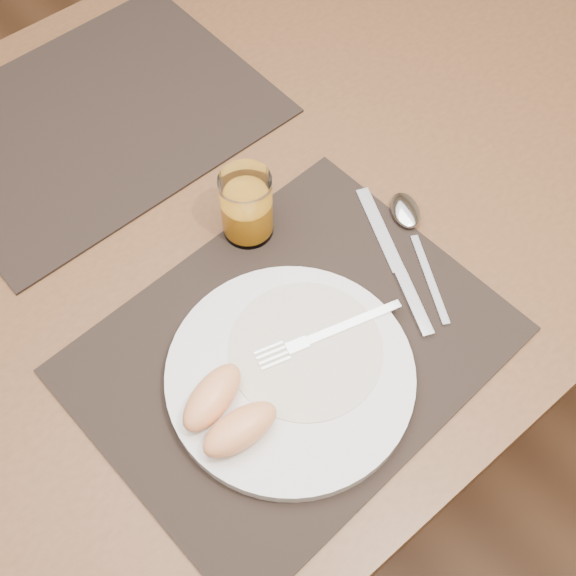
{
  "coord_description": "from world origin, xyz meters",
  "views": [
    {
      "loc": [
        -0.26,
        -0.49,
        1.48
      ],
      "look_at": [
        0.01,
        -0.16,
        0.77
      ],
      "focal_mm": 45.0,
      "sensor_mm": 36.0,
      "label": 1
    }
  ],
  "objects_px": {
    "placemat_near": "(291,350)",
    "spoon": "(409,220)",
    "placemat_far": "(96,119)",
    "plate": "(290,375)",
    "table": "(204,252)",
    "fork": "(317,337)",
    "knife": "(399,271)",
    "juice_glass": "(247,208)"
  },
  "relations": [
    {
      "from": "table",
      "to": "juice_glass",
      "type": "bearing_deg",
      "value": -59.86
    },
    {
      "from": "table",
      "to": "placemat_near",
      "type": "distance_m",
      "value": 0.24
    },
    {
      "from": "table",
      "to": "plate",
      "type": "bearing_deg",
      "value": -102.28
    },
    {
      "from": "placemat_far",
      "to": "plate",
      "type": "height_order",
      "value": "plate"
    },
    {
      "from": "placemat_near",
      "to": "placemat_far",
      "type": "height_order",
      "value": "same"
    },
    {
      "from": "table",
      "to": "fork",
      "type": "bearing_deg",
      "value": -91.18
    },
    {
      "from": "placemat_near",
      "to": "spoon",
      "type": "bearing_deg",
      "value": 10.21
    },
    {
      "from": "table",
      "to": "juice_glass",
      "type": "xyz_separation_m",
      "value": [
        0.03,
        -0.06,
        0.13
      ]
    },
    {
      "from": "placemat_near",
      "to": "placemat_far",
      "type": "bearing_deg",
      "value": 87.44
    },
    {
      "from": "plate",
      "to": "spoon",
      "type": "relative_size",
      "value": 1.51
    },
    {
      "from": "spoon",
      "to": "fork",
      "type": "bearing_deg",
      "value": -164.63
    },
    {
      "from": "spoon",
      "to": "placemat_far",
      "type": "bearing_deg",
      "value": 116.95
    },
    {
      "from": "fork",
      "to": "knife",
      "type": "bearing_deg",
      "value": 4.05
    },
    {
      "from": "table",
      "to": "spoon",
      "type": "distance_m",
      "value": 0.28
    },
    {
      "from": "table",
      "to": "spoon",
      "type": "height_order",
      "value": "spoon"
    },
    {
      "from": "plate",
      "to": "juice_glass",
      "type": "xyz_separation_m",
      "value": [
        0.09,
        0.19,
        0.03
      ]
    },
    {
      "from": "table",
      "to": "fork",
      "type": "distance_m",
      "value": 0.26
    },
    {
      "from": "juice_glass",
      "to": "knife",
      "type": "bearing_deg",
      "value": -59.15
    },
    {
      "from": "fork",
      "to": "knife",
      "type": "distance_m",
      "value": 0.14
    },
    {
      "from": "placemat_far",
      "to": "knife",
      "type": "bearing_deg",
      "value": -72.13
    },
    {
      "from": "placemat_near",
      "to": "knife",
      "type": "distance_m",
      "value": 0.16
    },
    {
      "from": "fork",
      "to": "juice_glass",
      "type": "bearing_deg",
      "value": 77.13
    },
    {
      "from": "knife",
      "to": "juice_glass",
      "type": "bearing_deg",
      "value": 120.85
    },
    {
      "from": "placemat_near",
      "to": "spoon",
      "type": "xyz_separation_m",
      "value": [
        0.22,
        0.04,
        0.01
      ]
    },
    {
      "from": "plate",
      "to": "juice_glass",
      "type": "relative_size",
      "value": 2.87
    },
    {
      "from": "placemat_near",
      "to": "placemat_far",
      "type": "distance_m",
      "value": 0.44
    },
    {
      "from": "fork",
      "to": "juice_glass",
      "type": "distance_m",
      "value": 0.18
    },
    {
      "from": "fork",
      "to": "plate",
      "type": "bearing_deg",
      "value": -166.05
    },
    {
      "from": "placemat_near",
      "to": "plate",
      "type": "xyz_separation_m",
      "value": [
        -0.02,
        -0.03,
        0.01
      ]
    },
    {
      "from": "table",
      "to": "plate",
      "type": "height_order",
      "value": "plate"
    },
    {
      "from": "plate",
      "to": "knife",
      "type": "relative_size",
      "value": 1.3
    },
    {
      "from": "placemat_far",
      "to": "spoon",
      "type": "bearing_deg",
      "value": -63.05
    },
    {
      "from": "knife",
      "to": "juice_glass",
      "type": "relative_size",
      "value": 2.21
    },
    {
      "from": "table",
      "to": "fork",
      "type": "height_order",
      "value": "fork"
    },
    {
      "from": "juice_glass",
      "to": "placemat_far",
      "type": "bearing_deg",
      "value": 99.16
    },
    {
      "from": "placemat_near",
      "to": "fork",
      "type": "relative_size",
      "value": 2.6
    },
    {
      "from": "juice_glass",
      "to": "fork",
      "type": "bearing_deg",
      "value": -102.87
    },
    {
      "from": "placemat_far",
      "to": "plate",
      "type": "xyz_separation_m",
      "value": [
        -0.04,
        -0.47,
        0.01
      ]
    },
    {
      "from": "table",
      "to": "placemat_far",
      "type": "relative_size",
      "value": 3.11
    },
    {
      "from": "placemat_far",
      "to": "juice_glass",
      "type": "height_order",
      "value": "juice_glass"
    },
    {
      "from": "table",
      "to": "placemat_far",
      "type": "xyz_separation_m",
      "value": [
        -0.01,
        0.22,
        0.09
      ]
    },
    {
      "from": "plate",
      "to": "juice_glass",
      "type": "distance_m",
      "value": 0.21
    }
  ]
}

